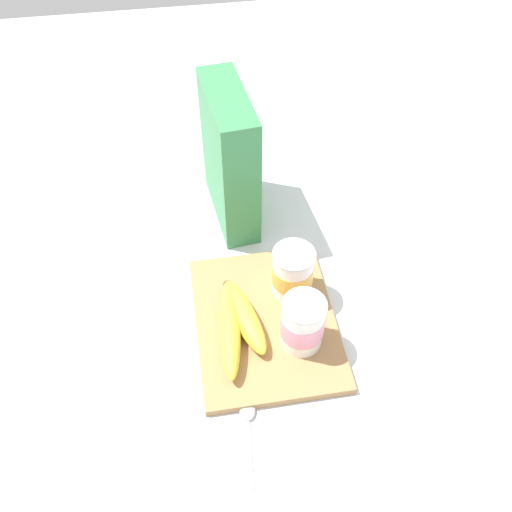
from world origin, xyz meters
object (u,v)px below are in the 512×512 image
(yogurt_cup_front, at_px, (293,272))
(banana_bunch, at_px, (236,324))
(cutting_board, at_px, (265,322))
(spoon, at_px, (248,427))
(cereal_box, at_px, (230,159))
(yogurt_cup_back, at_px, (303,323))

(yogurt_cup_front, height_order, banana_bunch, yogurt_cup_front)
(cutting_board, distance_m, spoon, 0.18)
(cereal_box, xyz_separation_m, yogurt_cup_back, (0.33, 0.07, -0.07))
(yogurt_cup_front, xyz_separation_m, yogurt_cup_back, (0.10, -0.01, 0.00))
(yogurt_cup_back, xyz_separation_m, spoon, (0.13, -0.10, -0.06))
(cereal_box, relative_size, yogurt_cup_front, 2.82)
(cereal_box, height_order, banana_bunch, cereal_box)
(yogurt_cup_back, bearing_deg, banana_bunch, -109.95)
(cutting_board, bearing_deg, yogurt_cup_front, 134.91)
(yogurt_cup_front, relative_size, banana_bunch, 0.49)
(yogurt_cup_front, bearing_deg, yogurt_cup_back, -3.25)
(cereal_box, xyz_separation_m, banana_bunch, (0.29, -0.03, -0.10))
(cereal_box, relative_size, yogurt_cup_back, 2.71)
(cutting_board, relative_size, banana_bunch, 1.53)
(banana_bunch, bearing_deg, cereal_box, 174.06)
(banana_bunch, bearing_deg, cutting_board, 103.81)
(cutting_board, distance_m, banana_bunch, 0.06)
(cutting_board, height_order, cereal_box, cereal_box)
(banana_bunch, bearing_deg, yogurt_cup_front, 122.69)
(banana_bunch, bearing_deg, yogurt_cup_back, 70.05)
(spoon, bearing_deg, cereal_box, 175.48)
(cereal_box, height_order, spoon, cereal_box)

